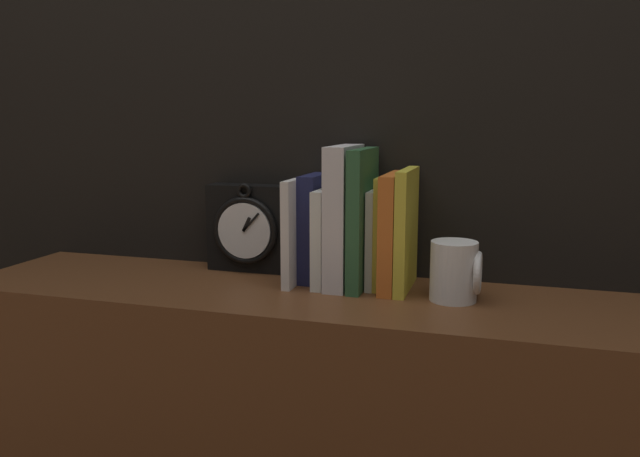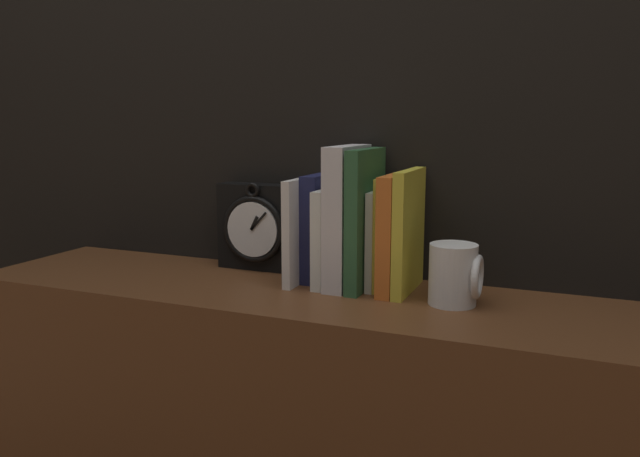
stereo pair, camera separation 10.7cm
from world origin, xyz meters
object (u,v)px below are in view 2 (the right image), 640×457
(book_slot8_yellow, at_px, (409,231))
(book_slot7_orange, at_px, (395,233))
(book_slot1_navy, at_px, (319,227))
(book_slot2_white, at_px, (331,236))
(clock, at_px, (259,227))
(book_slot0_white, at_px, (303,230))
(book_slot3_white, at_px, (347,216))
(book_slot5_white, at_px, (379,238))
(mug, at_px, (455,275))
(book_slot6_yellow, at_px, (386,232))
(book_slot4_green, at_px, (365,219))

(book_slot8_yellow, bearing_deg, book_slot7_orange, 179.03)
(book_slot1_navy, xyz_separation_m, book_slot2_white, (0.03, -0.02, -0.01))
(clock, xyz_separation_m, book_slot1_navy, (0.14, -0.03, 0.01))
(book_slot1_navy, distance_m, book_slot7_orange, 0.15)
(book_slot0_white, height_order, book_slot1_navy, book_slot1_navy)
(book_slot2_white, bearing_deg, clock, 165.69)
(book_slot7_orange, bearing_deg, book_slot8_yellow, -0.97)
(book_slot1_navy, bearing_deg, book_slot3_white, -17.63)
(book_slot0_white, xyz_separation_m, book_slot5_white, (0.14, 0.02, -0.01))
(book_slot2_white, xyz_separation_m, book_slot5_white, (0.09, 0.01, -0.00))
(mug, bearing_deg, book_slot1_navy, 165.72)
(book_slot6_yellow, bearing_deg, book_slot4_green, -154.18)
(book_slot1_navy, bearing_deg, book_slot0_white, -138.95)
(book_slot1_navy, bearing_deg, book_slot6_yellow, -2.05)
(book_slot2_white, height_order, book_slot3_white, book_slot3_white)
(book_slot2_white, relative_size, book_slot4_green, 0.71)
(book_slot4_green, bearing_deg, mug, -15.40)
(book_slot6_yellow, xyz_separation_m, mug, (0.14, -0.06, -0.05))
(clock, bearing_deg, book_slot3_white, -12.98)
(book_slot3_white, bearing_deg, clock, 167.02)
(book_slot2_white, distance_m, book_slot3_white, 0.05)
(book_slot6_yellow, bearing_deg, book_slot2_white, -173.31)
(book_slot0_white, xyz_separation_m, book_slot7_orange, (0.18, 0.00, 0.01))
(book_slot1_navy, bearing_deg, book_slot5_white, -2.51)
(clock, bearing_deg, book_slot5_white, -7.09)
(clock, distance_m, book_slot0_white, 0.13)
(book_slot1_navy, bearing_deg, book_slot4_green, -12.31)
(book_slot7_orange, distance_m, book_slot8_yellow, 0.02)
(book_slot6_yellow, height_order, book_slot8_yellow, book_slot8_yellow)
(book_slot1_navy, relative_size, book_slot6_yellow, 0.99)
(book_slot5_white, relative_size, mug, 1.75)
(book_slot8_yellow, height_order, mug, book_slot8_yellow)
(book_slot3_white, distance_m, book_slot8_yellow, 0.12)
(clock, bearing_deg, book_slot6_yellow, -6.65)
(clock, xyz_separation_m, book_slot6_yellow, (0.27, -0.03, 0.01))
(clock, xyz_separation_m, mug, (0.41, -0.10, -0.04))
(book_slot0_white, distance_m, book_slot7_orange, 0.18)
(book_slot1_navy, height_order, mug, book_slot1_navy)
(book_slot4_green, height_order, book_slot5_white, book_slot4_green)
(book_slot0_white, xyz_separation_m, book_slot4_green, (0.12, -0.00, 0.03))
(book_slot4_green, bearing_deg, book_slot6_yellow, 25.82)
(book_slot1_navy, height_order, book_slot3_white, book_slot3_white)
(clock, bearing_deg, book_slot0_white, -21.94)
(book_slot5_white, bearing_deg, mug, -22.91)
(clock, xyz_separation_m, book_slot2_white, (0.17, -0.04, 0.00))
(book_slot3_white, relative_size, book_slot4_green, 1.02)
(book_slot1_navy, relative_size, book_slot5_white, 1.13)
(book_slot7_orange, relative_size, mug, 2.05)
(book_slot4_green, distance_m, book_slot7_orange, 0.06)
(book_slot8_yellow, bearing_deg, book_slot0_white, -179.59)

